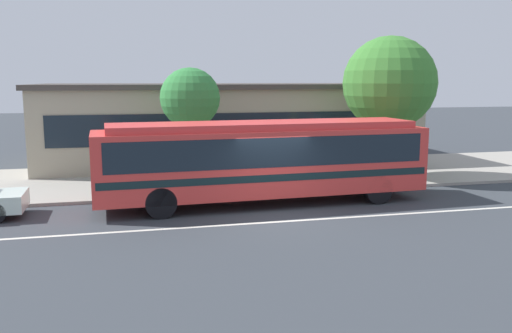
# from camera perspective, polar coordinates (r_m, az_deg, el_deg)

# --- Properties ---
(ground_plane) EXTENTS (120.00, 120.00, 0.00)m
(ground_plane) POSITION_cam_1_polar(r_m,az_deg,el_deg) (17.52, 2.22, -5.17)
(ground_plane) COLOR #363B41
(sidewalk_slab) EXTENTS (60.00, 8.00, 0.12)m
(sidewalk_slab) POSITION_cam_1_polar(r_m,az_deg,el_deg) (24.22, -2.33, -1.01)
(sidewalk_slab) COLOR #9D988E
(sidewalk_slab) RESTS_ON ground_plane
(lane_stripe_center) EXTENTS (56.00, 0.16, 0.01)m
(lane_stripe_center) POSITION_cam_1_polar(r_m,az_deg,el_deg) (16.78, 2.97, -5.81)
(lane_stripe_center) COLOR silver
(lane_stripe_center) RESTS_ON ground_plane
(transit_bus) EXTENTS (11.58, 2.93, 2.89)m
(transit_bus) POSITION_cam_1_polar(r_m,az_deg,el_deg) (18.81, 0.81, 1.05)
(transit_bus) COLOR red
(transit_bus) RESTS_ON ground_plane
(pedestrian_waiting_near_sign) EXTENTS (0.44, 0.44, 1.69)m
(pedestrian_waiting_near_sign) POSITION_cam_1_polar(r_m,az_deg,el_deg) (21.68, -13.50, 0.35)
(pedestrian_waiting_near_sign) COLOR navy
(pedestrian_waiting_near_sign) RESTS_ON sidewalk_slab
(bus_stop_sign) EXTENTS (0.15, 0.44, 2.54)m
(bus_stop_sign) POSITION_cam_1_polar(r_m,az_deg,el_deg) (22.09, 10.73, 2.28)
(bus_stop_sign) COLOR gray
(bus_stop_sign) RESTS_ON sidewalk_slab
(street_tree_near_stop) EXTENTS (2.45, 2.45, 4.70)m
(street_tree_near_stop) POSITION_cam_1_polar(r_m,az_deg,el_deg) (22.28, -6.97, 7.07)
(street_tree_near_stop) COLOR brown
(street_tree_near_stop) RESTS_ON sidewalk_slab
(street_tree_mid_block) EXTENTS (4.01, 4.01, 6.06)m
(street_tree_mid_block) POSITION_cam_1_polar(r_m,az_deg,el_deg) (24.08, 13.89, 8.51)
(street_tree_mid_block) COLOR brown
(street_tree_mid_block) RESTS_ON sidewalk_slab
(station_building) EXTENTS (19.15, 9.37, 4.12)m
(station_building) POSITION_cam_1_polar(r_m,az_deg,el_deg) (29.34, -3.27, 4.71)
(station_building) COLOR #A09982
(station_building) RESTS_ON ground_plane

